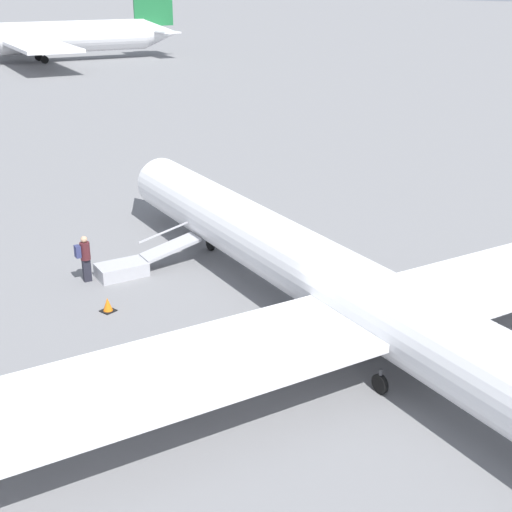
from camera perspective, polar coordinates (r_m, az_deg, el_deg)
ground_plane at (r=22.07m, az=7.19°, el=-6.77°), size 600.00×600.00×0.00m
airplane_main at (r=20.69m, az=8.90°, el=-3.55°), size 31.71×25.12×5.78m
airplane_far_right at (r=97.73m, az=-18.48°, el=16.19°), size 32.96×42.21×10.24m
boarding_stairs at (r=26.92m, az=-9.91°, el=-0.72°), size 2.31×4.12×1.52m
passenger at (r=26.37m, az=-13.56°, el=0.03°), size 0.43×0.57×1.74m
traffic_cone_near_stairs at (r=24.17m, az=-11.78°, el=-3.87°), size 0.44×0.44×0.49m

